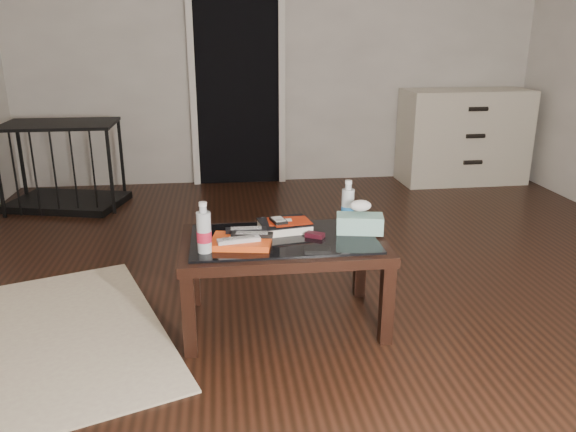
{
  "coord_description": "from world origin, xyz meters",
  "views": [
    {
      "loc": [
        -0.59,
        -2.98,
        1.42
      ],
      "look_at": [
        -0.26,
        -0.34,
        0.55
      ],
      "focal_mm": 35.0,
      "sensor_mm": 36.0,
      "label": 1
    }
  ],
  "objects_px": {
    "textbook": "(285,226)",
    "water_bottle_right": "(348,203)",
    "tissue_box": "(360,224)",
    "dresser": "(463,136)",
    "water_bottle_left": "(204,227)",
    "pet_crate": "(66,179)",
    "coffee_table": "(283,250)"
  },
  "relations": [
    {
      "from": "dresser",
      "to": "pet_crate",
      "type": "xyz_separation_m",
      "value": [
        -3.68,
        -0.39,
        -0.22
      ]
    },
    {
      "from": "coffee_table",
      "to": "tissue_box",
      "type": "bearing_deg",
      "value": 4.88
    },
    {
      "from": "water_bottle_left",
      "to": "tissue_box",
      "type": "xyz_separation_m",
      "value": [
        0.77,
        0.17,
        -0.07
      ]
    },
    {
      "from": "pet_crate",
      "to": "dresser",
      "type": "bearing_deg",
      "value": 20.53
    },
    {
      "from": "coffee_table",
      "to": "textbook",
      "type": "distance_m",
      "value": 0.14
    },
    {
      "from": "textbook",
      "to": "water_bottle_right",
      "type": "distance_m",
      "value": 0.35
    },
    {
      "from": "dresser",
      "to": "water_bottle_right",
      "type": "relative_size",
      "value": 5.08
    },
    {
      "from": "dresser",
      "to": "tissue_box",
      "type": "bearing_deg",
      "value": -124.07
    },
    {
      "from": "dresser",
      "to": "water_bottle_left",
      "type": "bearing_deg",
      "value": -132.59
    },
    {
      "from": "coffee_table",
      "to": "water_bottle_left",
      "type": "xyz_separation_m",
      "value": [
        -0.38,
        -0.14,
        0.18
      ]
    },
    {
      "from": "water_bottle_left",
      "to": "water_bottle_right",
      "type": "xyz_separation_m",
      "value": [
        0.73,
        0.3,
        0.0
      ]
    },
    {
      "from": "tissue_box",
      "to": "textbook",
      "type": "bearing_deg",
      "value": 179.75
    },
    {
      "from": "textbook",
      "to": "water_bottle_left",
      "type": "bearing_deg",
      "value": -158.0
    },
    {
      "from": "water_bottle_right",
      "to": "tissue_box",
      "type": "height_order",
      "value": "water_bottle_right"
    },
    {
      "from": "pet_crate",
      "to": "textbook",
      "type": "height_order",
      "value": "pet_crate"
    },
    {
      "from": "water_bottle_left",
      "to": "tissue_box",
      "type": "bearing_deg",
      "value": 12.79
    },
    {
      "from": "tissue_box",
      "to": "water_bottle_right",
      "type": "bearing_deg",
      "value": 116.81
    },
    {
      "from": "coffee_table",
      "to": "textbook",
      "type": "xyz_separation_m",
      "value": [
        0.02,
        0.11,
        0.09
      ]
    },
    {
      "from": "coffee_table",
      "to": "water_bottle_left",
      "type": "bearing_deg",
      "value": -159.56
    },
    {
      "from": "coffee_table",
      "to": "water_bottle_left",
      "type": "height_order",
      "value": "water_bottle_left"
    },
    {
      "from": "dresser",
      "to": "water_bottle_left",
      "type": "relative_size",
      "value": 5.08
    },
    {
      "from": "textbook",
      "to": "tissue_box",
      "type": "height_order",
      "value": "tissue_box"
    },
    {
      "from": "tissue_box",
      "to": "dresser",
      "type": "bearing_deg",
      "value": 68.34
    },
    {
      "from": "water_bottle_left",
      "to": "water_bottle_right",
      "type": "distance_m",
      "value": 0.79
    },
    {
      "from": "dresser",
      "to": "water_bottle_left",
      "type": "distance_m",
      "value": 3.72
    },
    {
      "from": "dresser",
      "to": "pet_crate",
      "type": "distance_m",
      "value": 3.71
    },
    {
      "from": "coffee_table",
      "to": "tissue_box",
      "type": "height_order",
      "value": "tissue_box"
    },
    {
      "from": "water_bottle_right",
      "to": "coffee_table",
      "type": "bearing_deg",
      "value": -156.03
    },
    {
      "from": "pet_crate",
      "to": "water_bottle_right",
      "type": "relative_size",
      "value": 4.29
    },
    {
      "from": "coffee_table",
      "to": "dresser",
      "type": "distance_m",
      "value": 3.36
    },
    {
      "from": "dresser",
      "to": "coffee_table",
      "type": "bearing_deg",
      "value": -129.35
    },
    {
      "from": "water_bottle_left",
      "to": "pet_crate",
      "type": "bearing_deg",
      "value": 117.1
    }
  ]
}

